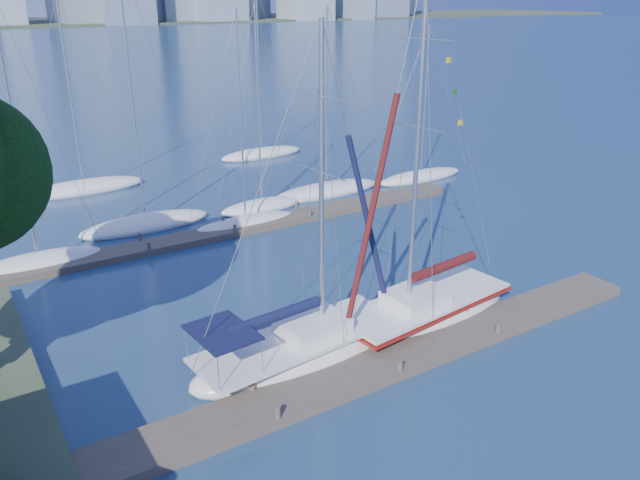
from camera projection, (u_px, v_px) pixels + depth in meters
ground at (384, 368)px, 23.27m from camera, size 700.00×700.00×0.00m
near_dock at (384, 364)px, 23.20m from camera, size 26.00×2.00×0.40m
far_dock at (245, 227)px, 36.78m from camera, size 30.00×1.80×0.36m
sailboat_navy at (299, 339)px, 23.37m from camera, size 9.10×3.71×12.95m
sailboat_maroon at (425, 296)px, 26.20m from camera, size 9.04×3.81×15.13m
bg_boat_0 at (39, 262)px, 31.75m from camera, size 6.84×3.49×14.01m
bg_boat_1 at (146, 223)px, 37.08m from camera, size 8.06×3.42×15.91m
bg_boat_2 at (246, 223)px, 37.31m from camera, size 6.91×2.71×12.59m
bg_boat_3 at (262, 205)px, 40.30m from camera, size 5.88×2.69×12.96m
bg_boat_4 at (327, 190)px, 43.34m from camera, size 8.67×5.07×12.72m
bg_boat_5 at (421, 176)px, 46.84m from camera, size 7.87×3.74×11.41m
bg_boat_6 at (84, 188)px, 43.90m from camera, size 8.80×5.52×13.28m
bg_boat_7 at (262, 153)px, 53.38m from camera, size 7.83×4.10×14.06m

